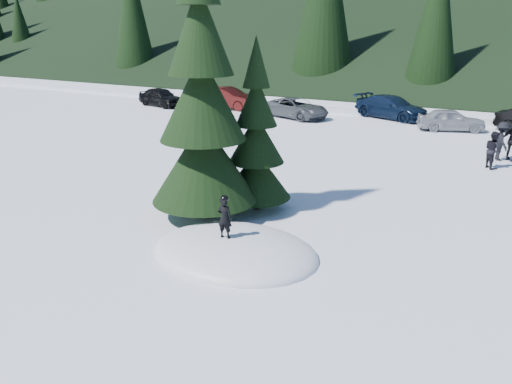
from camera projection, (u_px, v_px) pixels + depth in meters
The scene contains 12 objects.
ground at pixel (236, 253), 12.93m from camera, with size 200.00×200.00×0.00m, color white.
snow_mound at pixel (236, 253), 12.93m from camera, with size 4.48×3.52×0.96m, color white.
spruce_tall at pixel (202, 109), 14.40m from camera, with size 3.20×3.20×8.60m.
spruce_short at pixel (256, 145), 15.47m from camera, with size 2.20×2.20×5.37m.
child_skier at pixel (225, 218), 12.53m from camera, with size 0.39×0.25×1.06m, color black.
adult_0 at pixel (493, 150), 20.48m from camera, with size 0.75×0.59×1.55m, color black.
adult_2 at pixel (502, 141), 21.68m from camera, with size 1.09×0.63×1.69m, color black.
car_0 at pixel (161, 97), 36.71m from camera, with size 1.60×3.97×1.35m, color black.
car_1 at pixel (228, 98), 35.53m from camera, with size 1.60×4.58×1.51m, color #390C0A.
car_2 at pixel (296, 108), 32.00m from camera, with size 2.09×4.53×1.26m, color #505458.
car_3 at pixel (391, 107), 31.76m from camera, with size 2.01×4.94×1.43m, color black.
car_4 at pixel (451, 120), 27.98m from camera, with size 1.46×3.64×1.24m, color #96989E.
Camera 1 is at (6.28, -9.97, 5.58)m, focal length 35.00 mm.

